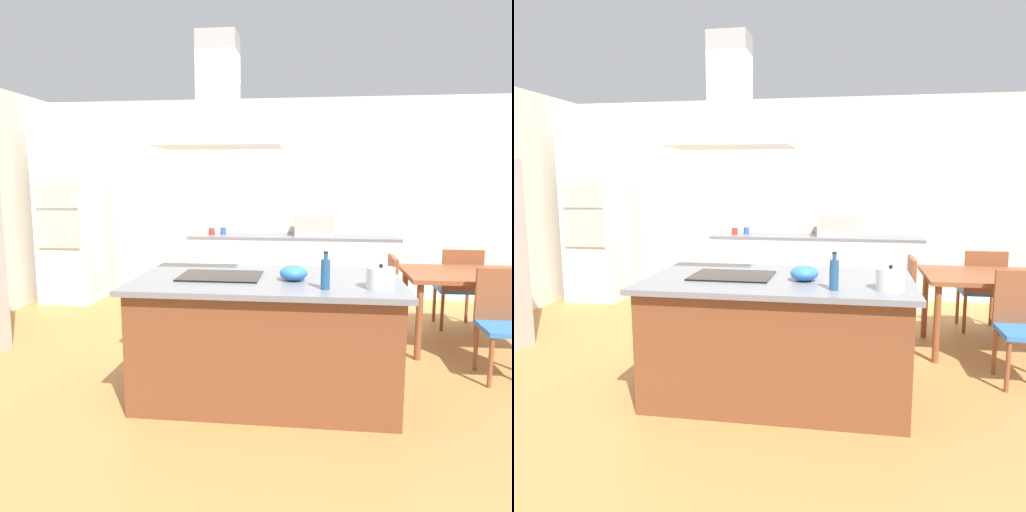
{
  "view_description": "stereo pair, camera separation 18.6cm",
  "coord_description": "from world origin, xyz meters",
  "views": [
    {
      "loc": [
        0.34,
        -3.55,
        1.61
      ],
      "look_at": [
        -0.13,
        0.4,
        1.0
      ],
      "focal_mm": 34.43,
      "sensor_mm": 36.0,
      "label": 1
    },
    {
      "loc": [
        0.53,
        -3.52,
        1.61
      ],
      "look_at": [
        -0.13,
        0.4,
        1.0
      ],
      "focal_mm": 34.43,
      "sensor_mm": 36.0,
      "label": 2
    }
  ],
  "objects": [
    {
      "name": "ground",
      "position": [
        0.0,
        1.5,
        0.0
      ],
      "size": [
        16.0,
        16.0,
        0.0
      ],
      "primitive_type": "plane",
      "color": "#AD753D"
    },
    {
      "name": "range_hood",
      "position": [
        -0.35,
        0.0,
        2.1
      ],
      "size": [
        0.9,
        0.55,
        0.78
      ],
      "color": "#ADADB2"
    },
    {
      "name": "wall_oven_stack",
      "position": [
        -2.9,
        2.65,
        1.1
      ],
      "size": [
        0.7,
        0.66,
        2.2
      ],
      "color": "silver",
      "rests_on": "ground"
    },
    {
      "name": "coffee_mug_red",
      "position": [
        -1.02,
        2.83,
        0.95
      ],
      "size": [
        0.08,
        0.08,
        0.09
      ],
      "primitive_type": "cylinder",
      "color": "red",
      "rests_on": "back_counter"
    },
    {
      "name": "chair_at_left_end",
      "position": [
        0.99,
        1.24,
        0.51
      ],
      "size": [
        0.42,
        0.42,
        0.89
      ],
      "color": "#2D6BB7",
      "rests_on": "ground"
    },
    {
      "name": "chair_facing_back_wall",
      "position": [
        1.91,
        1.9,
        0.51
      ],
      "size": [
        0.42,
        0.42,
        0.89
      ],
      "color": "#2D6BB7",
      "rests_on": "ground"
    },
    {
      "name": "dining_table",
      "position": [
        1.91,
        1.24,
        0.67
      ],
      "size": [
        1.4,
        0.9,
        0.75
      ],
      "color": "brown",
      "rests_on": "ground"
    },
    {
      "name": "wall_back",
      "position": [
        0.0,
        3.25,
        1.35
      ],
      "size": [
        7.2,
        0.1,
        2.7
      ],
      "primitive_type": "cube",
      "color": "beige",
      "rests_on": "ground"
    },
    {
      "name": "countertop_microwave",
      "position": [
        0.34,
        2.88,
        1.04
      ],
      "size": [
        0.5,
        0.38,
        0.28
      ],
      "primitive_type": "cube",
      "color": "#B2AFAA",
      "rests_on": "back_counter"
    },
    {
      "name": "cooktop",
      "position": [
        -0.35,
        0.0,
        0.91
      ],
      "size": [
        0.6,
        0.44,
        0.01
      ],
      "primitive_type": "cube",
      "color": "black",
      "rests_on": "kitchen_island"
    },
    {
      "name": "kitchen_island",
      "position": [
        0.0,
        0.0,
        0.45
      ],
      "size": [
        1.95,
        1.14,
        0.9
      ],
      "color": "brown",
      "rests_on": "ground"
    },
    {
      "name": "back_counter",
      "position": [
        0.06,
        2.88,
        0.45
      ],
      "size": [
        2.71,
        0.62,
        0.9
      ],
      "color": "silver",
      "rests_on": "ground"
    },
    {
      "name": "mixing_bowl",
      "position": [
        0.2,
        -0.08,
        0.96
      ],
      "size": [
        0.2,
        0.2,
        0.11
      ],
      "primitive_type": "ellipsoid",
      "color": "#2D6BB7",
      "rests_on": "kitchen_island"
    },
    {
      "name": "olive_oil_bottle",
      "position": [
        0.42,
        -0.34,
        1.01
      ],
      "size": [
        0.06,
        0.06,
        0.25
      ],
      "color": "navy",
      "rests_on": "kitchen_island"
    },
    {
      "name": "chair_facing_island",
      "position": [
        1.91,
        0.57,
        0.51
      ],
      "size": [
        0.42,
        0.42,
        0.89
      ],
      "color": "#2D6BB7",
      "rests_on": "ground"
    },
    {
      "name": "coffee_mug_blue",
      "position": [
        -0.88,
        2.93,
        0.95
      ],
      "size": [
        0.08,
        0.08,
        0.09
      ],
      "primitive_type": "cylinder",
      "color": "#2D56B2",
      "rests_on": "back_counter"
    },
    {
      "name": "tea_kettle",
      "position": [
        0.78,
        -0.28,
        0.97
      ],
      "size": [
        0.24,
        0.19,
        0.17
      ],
      "color": "silver",
      "rests_on": "kitchen_island"
    }
  ]
}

